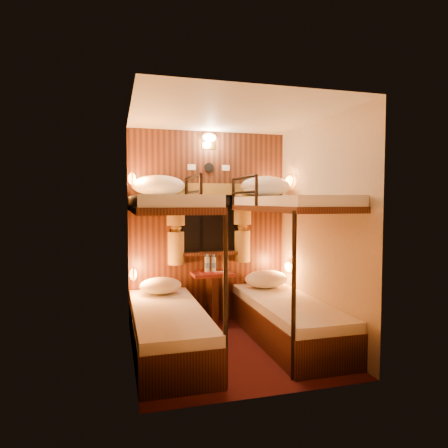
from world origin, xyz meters
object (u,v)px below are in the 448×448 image
object	(u,v)px
bunk_left	(168,298)
bottle_left	(207,264)
bunk_right	(287,290)
bottle_right	(214,264)
table	(212,291)

from	to	relation	value
bunk_left	bottle_left	world-z (taller)	bunk_left
bunk_right	bottle_left	size ratio (longest dim) A/B	8.41
bottle_right	table	bearing A→B (deg)	-129.83
bunk_left	bunk_right	distance (m)	1.30
bottle_left	bottle_right	bearing A→B (deg)	0.31
bunk_left	table	size ratio (longest dim) A/B	2.90
bunk_left	bottle_right	distance (m)	1.07
bunk_right	bottle_left	distance (m)	1.09
bunk_left	table	distance (m)	1.02
bottle_left	bottle_right	xyz separation A→B (m)	(0.08, 0.00, -0.00)
bunk_right	table	world-z (taller)	bunk_right
bunk_right	table	xyz separation A→B (m)	(-0.65, 0.78, -0.14)
table	bottle_left	xyz separation A→B (m)	(-0.06, 0.03, 0.33)
bunk_left	bunk_right	size ratio (longest dim) A/B	1.00
bottle_left	bunk_right	bearing A→B (deg)	-48.84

